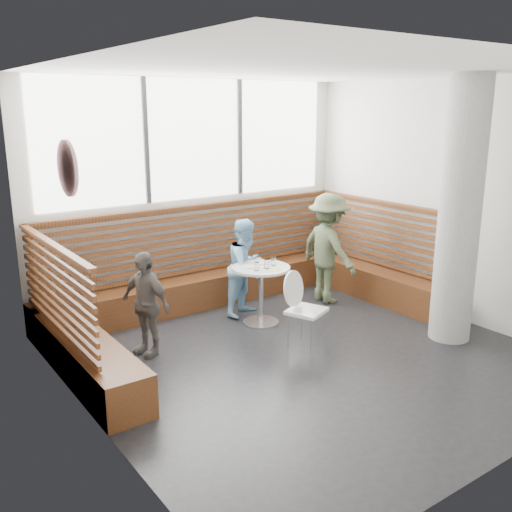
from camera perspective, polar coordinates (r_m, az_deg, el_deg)
room at (r=6.27m, az=5.30°, el=3.43°), size 5.00×5.00×3.20m
booth at (r=7.96m, az=-3.24°, el=-2.97°), size 5.00×2.50×1.44m
concrete_column at (r=7.24m, az=19.70°, el=4.13°), size 0.50×0.50×3.20m
wall_art at (r=5.31m, az=-18.35°, el=8.32°), size 0.03×0.50×0.50m
cafe_table at (r=7.53m, az=0.51°, el=-2.72°), size 0.77×0.77×0.79m
cafe_chair at (r=6.90m, az=4.71°, el=-4.63°), size 0.44×0.43×0.93m
adult_man at (r=8.41m, az=7.24°, el=0.76°), size 0.63×1.06×1.62m
child_back at (r=7.85m, az=-0.99°, el=-1.14°), size 0.80×0.72×1.35m
child_left at (r=6.73m, az=-10.99°, el=-4.69°), size 0.51×0.78×1.24m
plate_near at (r=7.46m, az=-0.50°, el=-1.06°), size 0.18×0.18×0.01m
plate_far at (r=7.63m, az=0.30°, el=-0.68°), size 0.21×0.21×0.01m
glass_left at (r=7.29m, az=0.07°, el=-1.03°), size 0.07×0.07×0.11m
glass_mid at (r=7.39m, az=1.08°, el=-0.78°), size 0.07×0.07×0.12m
glass_right at (r=7.54m, az=1.75°, el=-0.52°), size 0.07×0.07×0.11m
menu_card at (r=7.34m, az=1.84°, el=-1.35°), size 0.19×0.14×0.00m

